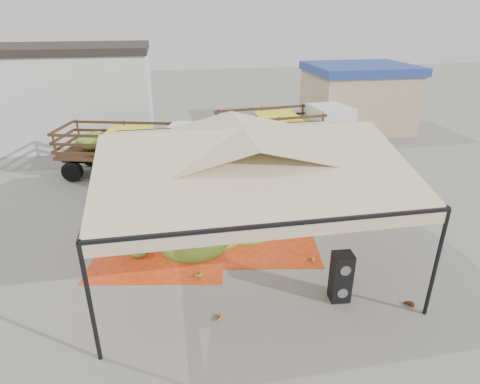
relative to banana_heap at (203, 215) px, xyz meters
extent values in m
plane|color=slate|center=(1.13, -1.34, -0.60)|extent=(90.00, 90.00, 0.00)
cylinder|color=black|center=(-2.87, -5.34, 0.90)|extent=(0.10, 0.10, 3.00)
cylinder|color=black|center=(5.13, -5.34, 0.90)|extent=(0.10, 0.10, 3.00)
cylinder|color=black|center=(-2.87, 2.66, 0.90)|extent=(0.10, 0.10, 3.00)
cylinder|color=black|center=(5.13, 2.66, 0.90)|extent=(0.10, 0.10, 3.00)
pyramid|color=#C6B28C|center=(1.13, -1.34, 2.90)|extent=(8.00, 8.00, 1.00)
cube|color=black|center=(1.13, -1.34, 2.40)|extent=(8.00, 8.00, 0.08)
cube|color=#C6B28C|center=(1.13, -1.34, 2.22)|extent=(8.00, 8.00, 0.36)
cube|color=silver|center=(-8.87, 12.66, 1.90)|extent=(14.00, 6.00, 5.00)
cube|color=black|center=(-8.87, 12.66, 4.60)|extent=(14.30, 6.30, 0.40)
cube|color=tan|center=(11.13, 11.66, 1.20)|extent=(6.00, 5.00, 3.60)
cube|color=navy|center=(11.13, 11.66, 3.25)|extent=(6.30, 5.30, 0.50)
cube|color=#E35215|center=(-1.49, -0.94, -0.60)|extent=(4.70, 4.54, 0.01)
cube|color=#D24713|center=(1.86, -0.84, -0.60)|extent=(4.21, 4.36, 0.01)
ellipsoid|color=#3F7217|center=(0.00, 0.00, 0.00)|extent=(6.39, 5.58, 1.21)
ellipsoid|color=gold|center=(3.05, -2.53, -0.52)|extent=(0.41, 0.35, 0.17)
ellipsoid|color=#B28C23|center=(-0.16, -4.58, -0.51)|extent=(0.42, 0.36, 0.18)
ellipsoid|color=#572D13|center=(4.83, -5.04, -0.51)|extent=(0.50, 0.44, 0.19)
ellipsoid|color=#541B13|center=(3.69, -3.76, -0.49)|extent=(0.61, 0.56, 0.23)
ellipsoid|color=#4F7A19|center=(-0.50, -2.67, -0.50)|extent=(0.56, 0.52, 0.20)
ellipsoid|color=#5B831B|center=(0.38, -0.15, 2.02)|extent=(0.24, 0.24, 0.20)
ellipsoid|color=#5B831B|center=(1.88, -0.15, 2.02)|extent=(0.24, 0.24, 0.20)
cube|color=black|center=(3.19, -4.38, -0.25)|extent=(0.54, 0.48, 0.71)
cube|color=black|center=(3.19, -4.38, 0.46)|extent=(0.54, 0.48, 0.71)
imported|color=gray|center=(0.13, 1.73, 0.30)|extent=(0.74, 0.57, 1.81)
cube|color=#463117|center=(-3.36, 6.12, 0.47)|extent=(5.54, 3.59, 0.12)
cube|color=silver|center=(-0.11, 5.25, 0.57)|extent=(2.36, 2.64, 2.35)
cylinder|color=black|center=(-5.40, 5.61, -0.14)|extent=(0.97, 0.53, 0.92)
cylinder|color=black|center=(-4.87, 7.59, -0.14)|extent=(0.97, 0.53, 0.92)
cylinder|color=black|center=(-2.25, 4.77, -0.14)|extent=(0.97, 0.53, 0.92)
cylinder|color=black|center=(-1.72, 6.74, -0.14)|extent=(0.97, 0.53, 0.92)
cylinder|color=black|center=(-0.57, 4.32, -0.14)|extent=(0.97, 0.53, 0.92)
cylinder|color=black|center=(-0.04, 6.29, -0.14)|extent=(0.97, 0.53, 0.92)
ellipsoid|color=#537618|center=(-3.36, 6.12, 0.98)|extent=(4.42, 2.83, 0.71)
cube|color=#D1D918|center=(-2.87, 5.99, 1.39)|extent=(2.50, 2.49, 0.25)
cube|color=#4C3719|center=(4.25, 7.46, 0.51)|extent=(5.52, 2.98, 0.13)
cube|color=silver|center=(7.72, 7.84, 0.61)|extent=(2.14, 2.52, 2.43)
cylinder|color=black|center=(2.47, 6.21, -0.13)|extent=(0.98, 0.42, 0.95)
cylinder|color=black|center=(2.24, 8.31, -0.13)|extent=(0.98, 0.42, 0.95)
cylinder|color=black|center=(5.84, 6.57, -0.13)|extent=(0.98, 0.42, 0.95)
cylinder|color=black|center=(5.61, 8.67, -0.13)|extent=(0.98, 0.42, 0.95)
cylinder|color=black|center=(7.62, 6.76, -0.13)|extent=(0.98, 0.42, 0.95)
cylinder|color=black|center=(7.40, 8.87, -0.13)|extent=(0.98, 0.42, 0.95)
ellipsoid|color=#407017|center=(4.25, 7.46, 1.04)|extent=(4.41, 2.34, 0.74)
cube|color=yellow|center=(4.78, 7.52, 1.46)|extent=(2.33, 2.32, 0.26)
camera|label=1|loc=(-1.02, -12.43, 6.47)|focal=30.00mm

